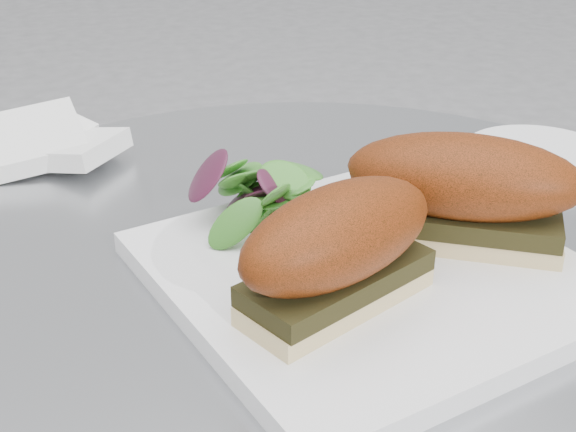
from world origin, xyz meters
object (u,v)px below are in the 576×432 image
at_px(plate, 369,274).
at_px(sandwich_right, 463,188).
at_px(sandwich_left, 338,247).
at_px(saucer, 539,157).

xyz_separation_m(plate, sandwich_right, (0.07, 0.01, 0.05)).
distance_m(plate, sandwich_left, 0.08).
xyz_separation_m(sandwich_left, sandwich_right, (0.11, 0.05, 0.00)).
bearing_deg(sandwich_left, plate, 20.73).
relative_size(sandwich_left, sandwich_right, 0.90).
bearing_deg(sandwich_left, saucer, 10.21).
xyz_separation_m(sandwich_left, saucer, (0.27, 0.19, -0.05)).
relative_size(sandwich_right, saucer, 1.30).
height_order(sandwich_left, saucer, sandwich_left).
bearing_deg(saucer, sandwich_right, -139.29).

